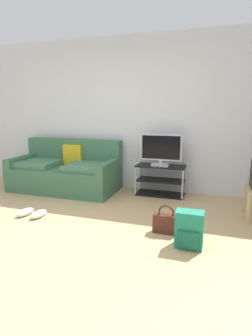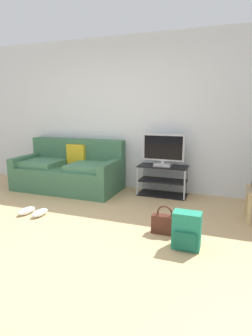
{
  "view_description": "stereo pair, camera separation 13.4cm",
  "coord_description": "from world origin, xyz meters",
  "px_view_note": "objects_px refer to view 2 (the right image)",
  "views": [
    {
      "loc": [
        1.62,
        -2.46,
        1.44
      ],
      "look_at": [
        0.48,
        0.99,
        0.68
      ],
      "focal_mm": 29.91,
      "sensor_mm": 36.0,
      "label": 1
    },
    {
      "loc": [
        1.74,
        -2.41,
        1.44
      ],
      "look_at": [
        0.48,
        0.99,
        0.68
      ],
      "focal_mm": 29.91,
      "sensor_mm": 36.0,
      "label": 2
    }
  ],
  "objects_px": {
    "couch": "(69,171)",
    "flat_tv": "(163,150)",
    "backpack": "(187,231)",
    "handbag": "(164,224)",
    "tv_stand": "(163,180)",
    "sneakers_pair": "(33,212)"
  },
  "relations": [
    {
      "from": "backpack",
      "to": "tv_stand",
      "type": "bearing_deg",
      "value": 88.25
    },
    {
      "from": "flat_tv",
      "to": "backpack",
      "type": "height_order",
      "value": "flat_tv"
    },
    {
      "from": "flat_tv",
      "to": "sneakers_pair",
      "type": "distance_m",
      "value": 2.24
    },
    {
      "from": "tv_stand",
      "to": "flat_tv",
      "type": "distance_m",
      "value": 0.52
    },
    {
      "from": "couch",
      "to": "handbag",
      "type": "relative_size",
      "value": 5.45
    },
    {
      "from": "backpack",
      "to": "flat_tv",
      "type": "bearing_deg",
      "value": 88.5
    },
    {
      "from": "tv_stand",
      "to": "handbag",
      "type": "xyz_separation_m",
      "value": [
        0.37,
        -1.49,
        -0.13
      ]
    },
    {
      "from": "tv_stand",
      "to": "sneakers_pair",
      "type": "relative_size",
      "value": 2.18
    },
    {
      "from": "flat_tv",
      "to": "backpack",
      "type": "xyz_separation_m",
      "value": [
        0.67,
        -1.73,
        -0.58
      ]
    },
    {
      "from": "couch",
      "to": "backpack",
      "type": "bearing_deg",
      "value": -33.17
    },
    {
      "from": "tv_stand",
      "to": "flat_tv",
      "type": "xyz_separation_m",
      "value": [
        0.0,
        -0.02,
        0.52
      ]
    },
    {
      "from": "tv_stand",
      "to": "handbag",
      "type": "distance_m",
      "value": 1.54
    },
    {
      "from": "backpack",
      "to": "handbag",
      "type": "height_order",
      "value": "backpack"
    },
    {
      "from": "backpack",
      "to": "sneakers_pair",
      "type": "height_order",
      "value": "backpack"
    },
    {
      "from": "backpack",
      "to": "sneakers_pair",
      "type": "relative_size",
      "value": 1.05
    },
    {
      "from": "couch",
      "to": "flat_tv",
      "type": "distance_m",
      "value": 1.77
    },
    {
      "from": "tv_stand",
      "to": "backpack",
      "type": "relative_size",
      "value": 2.07
    },
    {
      "from": "flat_tv",
      "to": "tv_stand",
      "type": "bearing_deg",
      "value": 90.0
    },
    {
      "from": "backpack",
      "to": "couch",
      "type": "bearing_deg",
      "value": 124.32
    },
    {
      "from": "flat_tv",
      "to": "sneakers_pair",
      "type": "height_order",
      "value": "flat_tv"
    },
    {
      "from": "flat_tv",
      "to": "handbag",
      "type": "xyz_separation_m",
      "value": [
        0.37,
        -1.47,
        -0.65
      ]
    },
    {
      "from": "tv_stand",
      "to": "sneakers_pair",
      "type": "bearing_deg",
      "value": -133.78
    }
  ]
}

